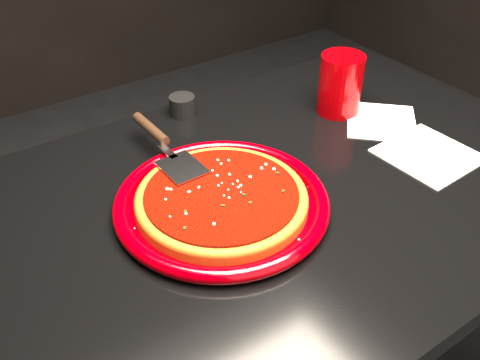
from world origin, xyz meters
name	(u,v)px	position (x,y,z in m)	size (l,w,h in m)	color
table	(273,315)	(0.00, 0.00, 0.38)	(1.20, 0.80, 0.75)	black
plate	(222,203)	(-0.13, 0.01, 0.76)	(0.38, 0.38, 0.03)	#780004
pizza_crust	(222,201)	(-0.13, 0.01, 0.77)	(0.30, 0.30, 0.02)	brown
pizza_crust_rim	(222,197)	(-0.13, 0.01, 0.78)	(0.30, 0.30, 0.02)	brown
pizza_sauce	(221,195)	(-0.13, 0.01, 0.78)	(0.27, 0.27, 0.01)	#6D0901
parmesan_dusting	(221,191)	(-0.13, 0.01, 0.79)	(0.26, 0.26, 0.01)	beige
basil_flecks	(221,192)	(-0.13, 0.01, 0.79)	(0.24, 0.24, 0.00)	black
pizza_server	(166,145)	(-0.14, 0.18, 0.80)	(0.08, 0.30, 0.02)	#B9BBC1
cup	(340,84)	(0.29, 0.15, 0.82)	(0.10, 0.10, 0.14)	#8F0003
napkin_a	(429,155)	(0.31, -0.09, 0.75)	(0.17, 0.17, 0.00)	silver
napkin_b	(381,121)	(0.33, 0.06, 0.75)	(0.15, 0.16, 0.00)	silver
ramekin	(182,106)	(-0.02, 0.34, 0.77)	(0.06, 0.06, 0.04)	black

